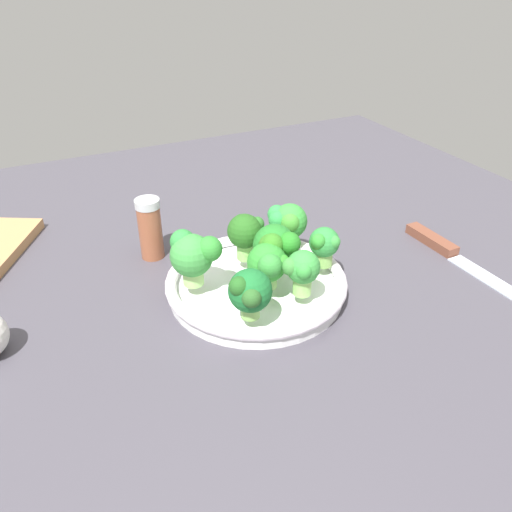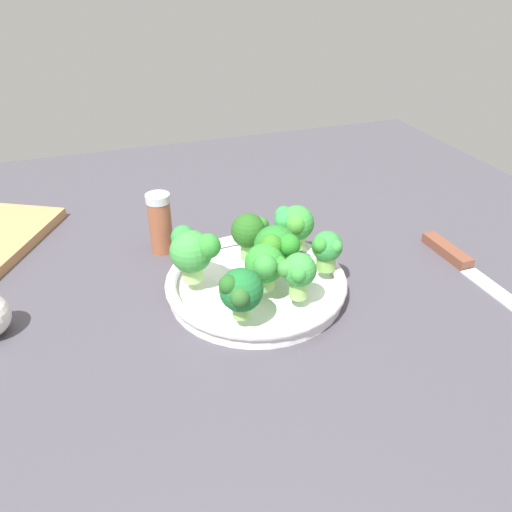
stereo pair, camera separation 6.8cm
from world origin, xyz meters
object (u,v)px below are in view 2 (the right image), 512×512
Objects in this scene: bowl at (256,284)px; pepper_shaker at (160,223)px; broccoli_floret_2 at (326,248)px; broccoli_floret_3 at (298,272)px; broccoli_floret_5 at (249,231)px; knife at (468,267)px; broccoli_floret_1 at (192,250)px; broccoli_floret_7 at (276,247)px; broccoli_floret_4 at (294,224)px; broccoli_floret_6 at (240,291)px; broccoli_floret_0 at (265,265)px.

pepper_shaker is (-15.55, -9.97, 3.37)cm from bowl.
bowl is 4.38× the size of broccoli_floret_2.
bowl is 4.03× the size of broccoli_floret_3.
knife is at bearing 72.27° from broccoli_floret_5.
broccoli_floret_5 is at bearing 107.96° from broccoli_floret_1.
broccoli_floret_7 is at bearing -173.49° from broccoli_floret_3.
broccoli_floret_4 is 7.01cm from broccoli_floret_5.
broccoli_floret_5 reaches higher than broccoli_floret_6.
pepper_shaker is (-17.28, -19.35, -1.35)cm from broccoli_floret_2.
broccoli_floret_7 is (-7.31, 7.22, 0.56)cm from broccoli_floret_6.
pepper_shaker is (-13.61, -1.88, -2.48)cm from broccoli_floret_1.
broccoli_floret_2 is at bearing 14.01° from broccoli_floret_4.
broccoli_floret_1 is 13.97cm from pepper_shaker.
broccoli_floret_2 is 0.87× the size of broccoli_floret_4.
bowl is at bearing -179.44° from broccoli_floret_0.
broccoli_floret_4 reaches higher than broccoli_floret_3.
broccoli_floret_1 is at bearing -77.89° from broccoli_floret_4.
broccoli_floret_1 is 10.46cm from broccoli_floret_6.
broccoli_floret_6 is at bearing -44.65° from broccoli_floret_7.
broccoli_floret_2 is at bearing 48.24° from pepper_shaker.
broccoli_floret_6 is 36.44cm from knife.
broccoli_floret_6 reaches higher than broccoli_floret_0.
bowl is 10.17cm from broccoli_floret_1.
broccoli_floret_3 is (8.36, 11.28, -0.78)cm from broccoli_floret_1.
broccoli_floret_7 is (-2.90, 2.49, 0.57)cm from broccoli_floret_0.
broccoli_floret_4 is at bearing 59.80° from pepper_shaker.
broccoli_floret_0 is 9.83cm from broccoli_floret_1.
broccoli_floret_5 is 0.25× the size of knife.
broccoli_floret_0 is at bearing 27.68° from pepper_shaker.
broccoli_floret_3 is 0.64× the size of pepper_shaker.
bowl is 10.67cm from broccoli_floret_4.
broccoli_floret_3 is at bearing -20.70° from broccoli_floret_4.
pepper_shaker reaches higher than broccoli_floret_0.
broccoli_floret_2 is at bearing -98.50° from knife.
broccoli_floret_5 is at bearing 157.22° from broccoli_floret_6.
pepper_shaker is at bearing -152.32° from broccoli_floret_0.
broccoli_floret_1 is at bearing -126.54° from broccoli_floret_3.
pepper_shaker reaches higher than broccoli_floret_6.
broccoli_floret_5 is at bearing 172.34° from bowl.
broccoli_floret_0 and broccoli_floret_3 have the same top height.
broccoli_floret_5 is 13.78cm from broccoli_floret_6.
broccoli_floret_3 is at bearing 47.39° from broccoli_floret_0.
broccoli_floret_2 is 0.21× the size of knife.
broccoli_floret_6 is at bearing 19.05° from broccoli_floret_1.
broccoli_floret_3 is 25.67cm from pepper_shaker.
broccoli_floret_1 reaches higher than bowl.
knife is at bearing 92.96° from broccoli_floret_3.
broccoli_floret_6 is at bearing -66.22° from broccoli_floret_2.
knife is at bearing 63.46° from pepper_shaker.
bowl is 0.92× the size of knife.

